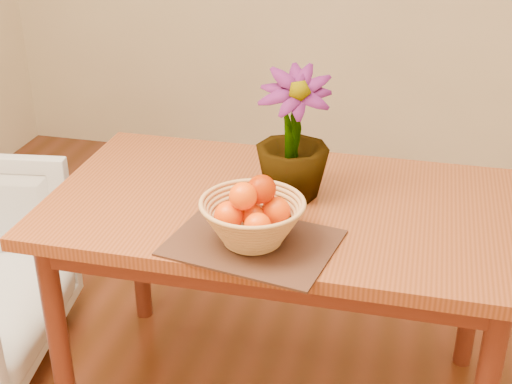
# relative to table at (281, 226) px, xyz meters

# --- Properties ---
(table) EXTENTS (1.40, 0.80, 0.75)m
(table) POSITION_rel_table_xyz_m (0.00, 0.00, 0.00)
(table) COLOR brown
(table) RESTS_ON floor
(placemat) EXTENTS (0.48, 0.39, 0.01)m
(placemat) POSITION_rel_table_xyz_m (-0.02, -0.26, 0.09)
(placemat) COLOR #3E2116
(placemat) RESTS_ON table
(wicker_basket) EXTENTS (0.28, 0.28, 0.12)m
(wicker_basket) POSITION_rel_table_xyz_m (-0.02, -0.26, 0.15)
(wicker_basket) COLOR tan
(wicker_basket) RESTS_ON placemat
(orange_pile) EXTENTS (0.19, 0.18, 0.14)m
(orange_pile) POSITION_rel_table_xyz_m (-0.02, -0.26, 0.20)
(orange_pile) COLOR #F93404
(orange_pile) RESTS_ON wicker_basket
(potted_plant) EXTENTS (0.25, 0.25, 0.39)m
(potted_plant) POSITION_rel_table_xyz_m (0.02, 0.05, 0.28)
(potted_plant) COLOR #174313
(potted_plant) RESTS_ON table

